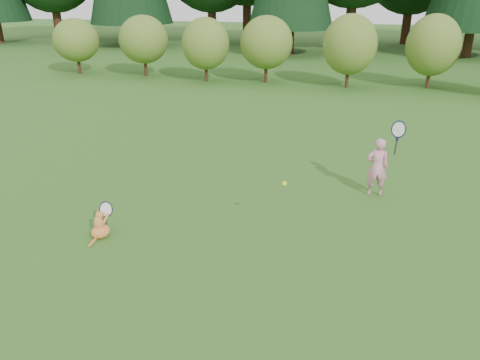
# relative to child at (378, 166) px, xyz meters

# --- Properties ---
(ground) EXTENTS (100.00, 100.00, 0.00)m
(ground) POSITION_rel_child_xyz_m (-2.47, -2.33, -0.58)
(ground) COLOR #2A5718
(ground) RESTS_ON ground
(shrub_row) EXTENTS (28.00, 3.00, 2.80)m
(shrub_row) POSITION_rel_child_xyz_m (-2.47, 10.67, 0.82)
(shrub_row) COLOR #5D7624
(shrub_row) RESTS_ON ground
(child) EXTENTS (0.64, 0.41, 1.67)m
(child) POSITION_rel_child_xyz_m (0.00, 0.00, 0.00)
(child) COLOR pink
(child) RESTS_ON ground
(cat) EXTENTS (0.43, 0.66, 0.61)m
(cat) POSITION_rel_child_xyz_m (-4.26, -2.66, -0.35)
(cat) COLOR orange
(cat) RESTS_ON ground
(tennis_ball) EXTENTS (0.08, 0.08, 0.08)m
(tennis_ball) POSITION_rel_child_xyz_m (-1.46, -2.02, 0.33)
(tennis_ball) COLOR #CFEA1B
(tennis_ball) RESTS_ON ground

